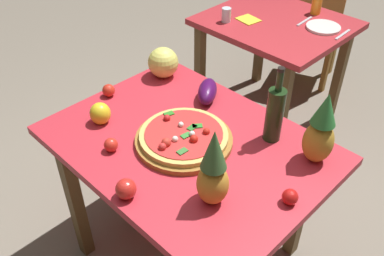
% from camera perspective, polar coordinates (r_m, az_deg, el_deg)
% --- Properties ---
extents(ground_plane, '(10.00, 10.00, 0.00)m').
position_cam_1_polar(ground_plane, '(2.41, -0.46, -16.14)').
color(ground_plane, gray).
extents(display_table, '(1.19, 0.89, 0.78)m').
position_cam_1_polar(display_table, '(1.90, -0.56, -4.13)').
color(display_table, brown).
rests_on(display_table, ground_plane).
extents(background_table, '(0.92, 0.82, 0.78)m').
position_cam_1_polar(background_table, '(3.01, 11.11, 11.98)').
color(background_table, brown).
rests_on(background_table, ground_plane).
extents(dining_chair, '(0.51, 0.51, 0.85)m').
position_cam_1_polar(dining_chair, '(3.61, 16.21, 12.68)').
color(dining_chair, olive).
rests_on(dining_chair, ground_plane).
extents(pizza_board, '(0.42, 0.42, 0.02)m').
position_cam_1_polar(pizza_board, '(1.82, -1.11, -1.62)').
color(pizza_board, olive).
rests_on(pizza_board, display_table).
extents(pizza, '(0.38, 0.38, 0.06)m').
position_cam_1_polar(pizza, '(1.80, -1.17, -1.01)').
color(pizza, '#D5B75C').
rests_on(pizza, pizza_board).
extents(wine_bottle, '(0.08, 0.08, 0.35)m').
position_cam_1_polar(wine_bottle, '(1.80, 11.15, 1.96)').
color(wine_bottle, '#1C3417').
rests_on(wine_bottle, display_table).
extents(pineapple_left, '(0.12, 0.12, 0.33)m').
position_cam_1_polar(pineapple_left, '(1.48, 2.90, -5.93)').
color(pineapple_left, '#C3892C').
rests_on(pineapple_left, display_table).
extents(pineapple_right, '(0.12, 0.12, 0.33)m').
position_cam_1_polar(pineapple_right, '(1.73, 17.02, -0.49)').
color(pineapple_right, '#B8862B').
rests_on(pineapple_right, display_table).
extents(melon, '(0.16, 0.16, 0.16)m').
position_cam_1_polar(melon, '(2.24, -3.94, 8.85)').
color(melon, '#E0DF65').
rests_on(melon, display_table).
extents(bell_pepper, '(0.10, 0.10, 0.10)m').
position_cam_1_polar(bell_pepper, '(1.96, -12.34, 1.94)').
color(bell_pepper, yellow).
rests_on(bell_pepper, display_table).
extents(eggplant, '(0.19, 0.21, 0.09)m').
position_cam_1_polar(eggplant, '(2.07, 2.11, 4.99)').
color(eggplant, '#400E47').
rests_on(eggplant, display_table).
extents(tomato_beside_pepper, '(0.08, 0.08, 0.08)m').
position_cam_1_polar(tomato_beside_pepper, '(1.59, -8.95, -8.17)').
color(tomato_beside_pepper, red).
rests_on(tomato_beside_pepper, display_table).
extents(tomato_at_corner, '(0.06, 0.06, 0.06)m').
position_cam_1_polar(tomato_at_corner, '(2.14, -11.24, 5.02)').
color(tomato_at_corner, red).
rests_on(tomato_at_corner, display_table).
extents(tomato_by_bottle, '(0.06, 0.06, 0.06)m').
position_cam_1_polar(tomato_by_bottle, '(1.60, 13.15, -9.09)').
color(tomato_by_bottle, red).
rests_on(tomato_by_bottle, display_table).
extents(tomato_near_board, '(0.06, 0.06, 0.06)m').
position_cam_1_polar(tomato_near_board, '(1.80, -10.94, -2.26)').
color(tomato_near_board, red).
rests_on(tomato_near_board, display_table).
extents(drinking_glass_juice, '(0.07, 0.07, 0.12)m').
position_cam_1_polar(drinking_glass_juice, '(3.10, 16.53, 15.66)').
color(drinking_glass_juice, orange).
rests_on(drinking_glass_juice, background_table).
extents(drinking_glass_water, '(0.06, 0.06, 0.09)m').
position_cam_1_polar(drinking_glass_water, '(2.88, 4.68, 15.05)').
color(drinking_glass_water, silver).
rests_on(drinking_glass_water, background_table).
extents(dinner_plate, '(0.22, 0.22, 0.02)m').
position_cam_1_polar(dinner_plate, '(2.91, 17.38, 12.92)').
color(dinner_plate, white).
rests_on(dinner_plate, background_table).
extents(fork_utensil, '(0.02, 0.18, 0.01)m').
position_cam_1_polar(fork_utensil, '(2.98, 15.03, 13.80)').
color(fork_utensil, silver).
rests_on(fork_utensil, background_table).
extents(knife_utensil, '(0.02, 0.18, 0.01)m').
position_cam_1_polar(knife_utensil, '(2.86, 19.77, 11.84)').
color(knife_utensil, silver).
rests_on(knife_utensil, background_table).
extents(napkin_folded, '(0.16, 0.14, 0.01)m').
position_cam_1_polar(napkin_folded, '(2.93, 7.65, 14.37)').
color(napkin_folded, yellow).
rests_on(napkin_folded, background_table).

